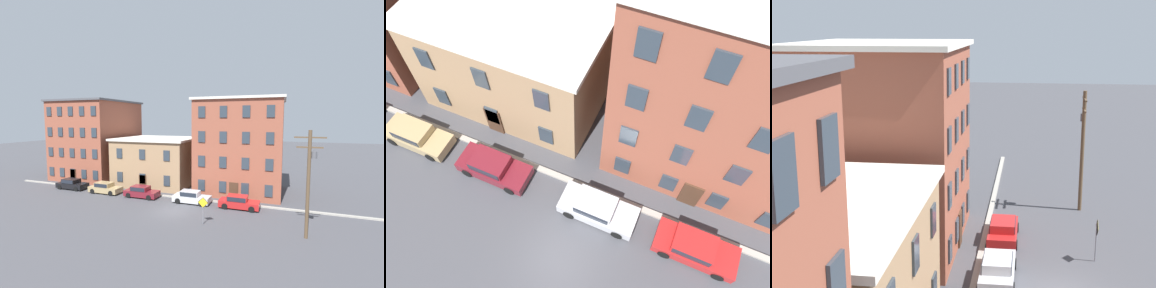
{
  "view_description": "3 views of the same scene",
  "coord_description": "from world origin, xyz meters",
  "views": [
    {
      "loc": [
        11.02,
        -24.57,
        9.77
      ],
      "look_at": [
        0.23,
        5.36,
        6.81
      ],
      "focal_mm": 24.0,
      "sensor_mm": 36.0,
      "label": 1
    },
    {
      "loc": [
        3.09,
        -4.46,
        20.48
      ],
      "look_at": [
        -0.59,
        3.92,
        5.67
      ],
      "focal_mm": 35.0,
      "sensor_mm": 36.0,
      "label": 2
    },
    {
      "loc": [
        -25.85,
        1.71,
        13.71
      ],
      "look_at": [
        1.67,
        5.22,
        7.42
      ],
      "focal_mm": 50.0,
      "sensor_mm": 36.0,
      "label": 3
    }
  ],
  "objects": [
    {
      "name": "ground_plane",
      "position": [
        0.0,
        0.0,
        0.0
      ],
      "size": [
        200.0,
        200.0,
        0.0
      ],
      "primitive_type": "plane",
      "color": "#424247"
    },
    {
      "name": "kerb_strip",
      "position": [
        0.0,
        4.5,
        0.08
      ],
      "size": [
        56.0,
        0.36,
        0.16
      ],
      "primitive_type": "cube",
      "color": "#9E998E",
      "rests_on": "ground_plane"
    },
    {
      "name": "apartment_corner",
      "position": [
        -19.6,
        11.79,
        6.52
      ],
      "size": [
        11.25,
        12.1,
        13.01
      ],
      "color": "brown",
      "rests_on": "ground_plane"
    },
    {
      "name": "apartment_midblock",
      "position": [
        -7.27,
        10.75,
        3.55
      ],
      "size": [
        11.6,
        10.01,
        7.07
      ],
      "color": "#9E7A56",
      "rests_on": "ground_plane"
    },
    {
      "name": "apartment_far",
      "position": [
        5.41,
        10.64,
        6.33
      ],
      "size": [
        11.44,
        9.79,
        12.63
      ],
      "color": "brown",
      "rests_on": "ground_plane"
    },
    {
      "name": "car_black",
      "position": [
        -17.27,
        3.36,
        0.75
      ],
      "size": [
        4.4,
        1.92,
        1.43
      ],
      "color": "black",
      "rests_on": "ground_plane"
    },
    {
      "name": "car_tan",
      "position": [
        -11.44,
        3.24,
        0.75
      ],
      "size": [
        4.4,
        1.92,
        1.43
      ],
      "color": "tan",
      "rests_on": "ground_plane"
    },
    {
      "name": "car_maroon",
      "position": [
        -5.85,
        3.23,
        0.75
      ],
      "size": [
        4.4,
        1.92,
        1.43
      ],
      "color": "maroon",
      "rests_on": "ground_plane"
    },
    {
      "name": "car_silver",
      "position": [
        0.88,
        3.28,
        0.75
      ],
      "size": [
        4.4,
        1.92,
        1.43
      ],
      "color": "#B7B7BC",
      "rests_on": "ground_plane"
    },
    {
      "name": "car_red",
      "position": [
        6.46,
        3.29,
        0.75
      ],
      "size": [
        4.4,
        1.92,
        1.43
      ],
      "color": "#B21E1E",
      "rests_on": "ground_plane"
    },
    {
      "name": "caution_sign",
      "position": [
        4.08,
        -2.28,
        1.75
      ],
      "size": [
        1.01,
        0.08,
        2.6
      ],
      "color": "slate",
      "rests_on": "ground_plane"
    },
    {
      "name": "utility_pole",
      "position": [
        13.03,
        -2.09,
        5.05
      ],
      "size": [
        2.4,
        0.44,
        8.99
      ],
      "color": "brown",
      "rests_on": "ground_plane"
    }
  ]
}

